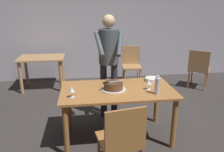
{
  "coord_description": "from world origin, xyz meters",
  "views": [
    {
      "loc": [
        -0.46,
        -2.88,
        1.87
      ],
      "look_at": [
        -0.06,
        0.13,
        0.9
      ],
      "focal_mm": 36.21,
      "sensor_mm": 36.0,
      "label": 1
    }
  ],
  "objects_px": {
    "plate_stack": "(152,79)",
    "wine_glass_near": "(149,82)",
    "cake_knife": "(109,82)",
    "person_cutting_cake": "(109,56)",
    "main_dining_table": "(117,96)",
    "water_bottle": "(157,86)",
    "background_table": "(42,64)",
    "cake_on_platter": "(113,86)",
    "background_chair_1": "(199,68)",
    "chair_near_side": "(121,139)",
    "background_chair_0": "(131,64)",
    "wine_glass_far": "(71,90)"
  },
  "relations": [
    {
      "from": "wine_glass_near",
      "to": "background_chair_0",
      "type": "height_order",
      "value": "background_chair_0"
    },
    {
      "from": "water_bottle",
      "to": "background_chair_1",
      "type": "height_order",
      "value": "water_bottle"
    },
    {
      "from": "main_dining_table",
      "to": "background_chair_1",
      "type": "distance_m",
      "value": 2.79
    },
    {
      "from": "wine_glass_near",
      "to": "background_table",
      "type": "bearing_deg",
      "value": 128.08
    },
    {
      "from": "main_dining_table",
      "to": "cake_on_platter",
      "type": "relative_size",
      "value": 4.57
    },
    {
      "from": "main_dining_table",
      "to": "plate_stack",
      "type": "bearing_deg",
      "value": 25.2
    },
    {
      "from": "plate_stack",
      "to": "wine_glass_near",
      "type": "height_order",
      "value": "wine_glass_near"
    },
    {
      "from": "wine_glass_near",
      "to": "background_chair_0",
      "type": "relative_size",
      "value": 0.16
    },
    {
      "from": "wine_glass_far",
      "to": "water_bottle",
      "type": "xyz_separation_m",
      "value": [
        1.1,
        -0.03,
        0.01
      ]
    },
    {
      "from": "background_table",
      "to": "cake_knife",
      "type": "bearing_deg",
      "value": -61.04
    },
    {
      "from": "cake_knife",
      "to": "background_table",
      "type": "bearing_deg",
      "value": 118.96
    },
    {
      "from": "cake_knife",
      "to": "wine_glass_near",
      "type": "bearing_deg",
      "value": -3.58
    },
    {
      "from": "cake_knife",
      "to": "background_table",
      "type": "height_order",
      "value": "cake_knife"
    },
    {
      "from": "water_bottle",
      "to": "person_cutting_cake",
      "type": "height_order",
      "value": "person_cutting_cake"
    },
    {
      "from": "plate_stack",
      "to": "person_cutting_cake",
      "type": "bearing_deg",
      "value": 149.09
    },
    {
      "from": "main_dining_table",
      "to": "wine_glass_far",
      "type": "bearing_deg",
      "value": -160.85
    },
    {
      "from": "main_dining_table",
      "to": "water_bottle",
      "type": "height_order",
      "value": "water_bottle"
    },
    {
      "from": "person_cutting_cake",
      "to": "water_bottle",
      "type": "bearing_deg",
      "value": -59.67
    },
    {
      "from": "main_dining_table",
      "to": "chair_near_side",
      "type": "relative_size",
      "value": 1.73
    },
    {
      "from": "plate_stack",
      "to": "background_chair_1",
      "type": "distance_m",
      "value": 2.19
    },
    {
      "from": "wine_glass_near",
      "to": "background_chair_0",
      "type": "bearing_deg",
      "value": 83.13
    },
    {
      "from": "cake_knife",
      "to": "person_cutting_cake",
      "type": "bearing_deg",
      "value": 82.78
    },
    {
      "from": "cake_on_platter",
      "to": "wine_glass_far",
      "type": "relative_size",
      "value": 2.36
    },
    {
      "from": "main_dining_table",
      "to": "person_cutting_cake",
      "type": "bearing_deg",
      "value": 93.66
    },
    {
      "from": "wine_glass_near",
      "to": "background_chair_1",
      "type": "distance_m",
      "value": 2.55
    },
    {
      "from": "wine_glass_near",
      "to": "chair_near_side",
      "type": "height_order",
      "value": "chair_near_side"
    },
    {
      "from": "main_dining_table",
      "to": "wine_glass_near",
      "type": "bearing_deg",
      "value": -9.69
    },
    {
      "from": "cake_on_platter",
      "to": "wine_glass_near",
      "type": "height_order",
      "value": "wine_glass_near"
    },
    {
      "from": "background_chair_1",
      "to": "background_table",
      "type": "bearing_deg",
      "value": 172.65
    },
    {
      "from": "cake_on_platter",
      "to": "person_cutting_cake",
      "type": "distance_m",
      "value": 0.72
    },
    {
      "from": "cake_on_platter",
      "to": "cake_knife",
      "type": "distance_m",
      "value": 0.1
    },
    {
      "from": "background_chair_1",
      "to": "cake_knife",
      "type": "bearing_deg",
      "value": -141.73
    },
    {
      "from": "plate_stack",
      "to": "wine_glass_near",
      "type": "relative_size",
      "value": 1.53
    },
    {
      "from": "wine_glass_near",
      "to": "person_cutting_cake",
      "type": "relative_size",
      "value": 0.08
    },
    {
      "from": "cake_on_platter",
      "to": "background_chair_0",
      "type": "xyz_separation_m",
      "value": [
        0.77,
        2.34,
        -0.31
      ]
    },
    {
      "from": "cake_on_platter",
      "to": "background_chair_1",
      "type": "xyz_separation_m",
      "value": [
        2.22,
        1.78,
        -0.31
      ]
    },
    {
      "from": "plate_stack",
      "to": "person_cutting_cake",
      "type": "height_order",
      "value": "person_cutting_cake"
    },
    {
      "from": "cake_knife",
      "to": "person_cutting_cake",
      "type": "height_order",
      "value": "person_cutting_cake"
    },
    {
      "from": "cake_on_platter",
      "to": "background_chair_0",
      "type": "distance_m",
      "value": 2.48
    },
    {
      "from": "background_table",
      "to": "plate_stack",
      "type": "bearing_deg",
      "value": -44.79
    },
    {
      "from": "cake_knife",
      "to": "chair_near_side",
      "type": "distance_m",
      "value": 0.86
    },
    {
      "from": "water_bottle",
      "to": "cake_on_platter",
      "type": "bearing_deg",
      "value": 157.13
    },
    {
      "from": "cake_knife",
      "to": "cake_on_platter",
      "type": "bearing_deg",
      "value": 15.22
    },
    {
      "from": "wine_glass_near",
      "to": "water_bottle",
      "type": "relative_size",
      "value": 0.58
    },
    {
      "from": "main_dining_table",
      "to": "cake_on_platter",
      "type": "xyz_separation_m",
      "value": [
        -0.06,
        -0.02,
        0.16
      ]
    },
    {
      "from": "plate_stack",
      "to": "person_cutting_cake",
      "type": "relative_size",
      "value": 0.13
    },
    {
      "from": "cake_knife",
      "to": "water_bottle",
      "type": "distance_m",
      "value": 0.65
    },
    {
      "from": "water_bottle",
      "to": "person_cutting_cake",
      "type": "bearing_deg",
      "value": 120.33
    },
    {
      "from": "main_dining_table",
      "to": "background_chair_0",
      "type": "distance_m",
      "value": 2.43
    },
    {
      "from": "wine_glass_near",
      "to": "chair_near_side",
      "type": "bearing_deg",
      "value": -124.18
    }
  ]
}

